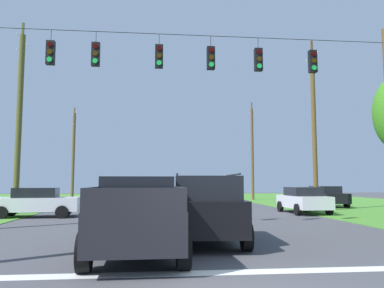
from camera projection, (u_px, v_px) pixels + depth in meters
stop_bar_stripe at (213, 273)px, 7.77m from camera, size 14.54×0.45×0.01m
lane_dash_0 at (186, 233)px, 13.70m from camera, size 2.50×0.15×0.01m
lane_dash_1 at (174, 216)px, 21.08m from camera, size 2.50×0.15×0.01m
lane_dash_2 at (167, 206)px, 29.49m from camera, size 2.50×0.15×0.01m
lane_dash_3 at (165, 202)px, 35.06m from camera, size 2.50×0.15×0.01m
overhead_signal_span at (186, 106)px, 15.58m from camera, size 17.61×0.31×8.41m
pickup_truck at (137, 215)px, 9.87m from camera, size 2.37×5.44×1.95m
suv_black at (205, 207)px, 11.84m from camera, size 2.44×4.91×2.05m
distant_car_crossing_white at (36, 202)px, 20.11m from camera, size 4.44×2.31×1.52m
distant_car_oncoming at (325, 196)px, 28.56m from camera, size 2.03×4.31×1.52m
distant_car_far_parked at (303, 200)px, 22.68m from camera, size 2.03×4.30×1.52m
utility_pole_mid_right at (314, 127)px, 24.50m from camera, size 0.28×1.89×10.87m
utility_pole_far_right at (252, 152)px, 40.31m from camera, size 0.27×1.80×10.17m
utility_pole_mid_left at (19, 118)px, 22.58m from camera, size 0.34×1.91×11.27m
utility_pole_far_left at (73, 154)px, 37.82m from camera, size 0.31×1.63×9.13m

